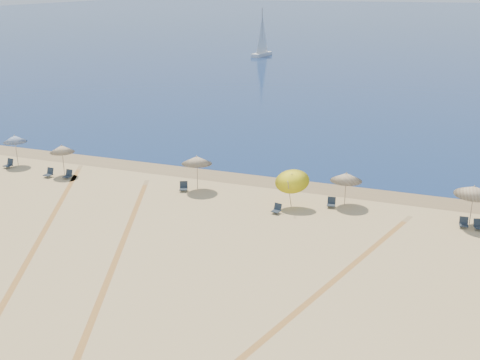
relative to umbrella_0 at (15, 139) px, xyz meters
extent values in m
plane|color=#0C2151|center=(19.93, 204.29, -2.23)|extent=(500.00, 500.00, 0.00)
plane|color=olive|center=(19.93, 3.29, -2.23)|extent=(500.00, 500.00, 0.00)
cylinder|color=gray|center=(0.00, 0.00, -1.04)|extent=(0.05, 0.05, 2.39)
cone|color=white|center=(0.00, 0.00, 0.00)|extent=(1.91, 1.91, 0.55)
sphere|color=gray|center=(0.00, 0.00, 0.30)|extent=(0.08, 0.08, 0.08)
cylinder|color=gray|center=(5.15, -0.75, -1.11)|extent=(0.05, 0.05, 2.26)
cone|color=#F3E8C2|center=(5.15, -0.75, -0.13)|extent=(1.90, 1.90, 0.55)
sphere|color=gray|center=(5.15, -0.75, 0.17)|extent=(0.08, 0.08, 0.08)
cylinder|color=gray|center=(16.41, -0.14, -1.05)|extent=(0.05, 0.13, 2.39)
cone|color=#F3E8C2|center=(16.41, -0.18, 0.00)|extent=(2.22, 2.23, 0.63)
sphere|color=gray|center=(16.41, -0.18, 0.30)|extent=(0.08, 0.08, 0.08)
cylinder|color=gray|center=(23.78, -1.63, -1.16)|extent=(0.05, 1.12, 2.18)
cone|color=yellow|center=(23.78, -1.16, -0.21)|extent=(2.31, 2.31, 1.52)
sphere|color=gray|center=(23.78, -1.16, 0.09)|extent=(0.08, 0.08, 0.08)
cylinder|color=gray|center=(27.13, 0.47, -1.16)|extent=(0.05, 0.05, 2.15)
cone|color=#F3E8C2|center=(27.13, 0.47, -0.24)|extent=(2.15, 2.15, 0.55)
sphere|color=gray|center=(27.13, 0.47, 0.06)|extent=(0.08, 0.08, 0.08)
cylinder|color=gray|center=(35.11, -0.27, -1.03)|extent=(0.05, 0.19, 2.43)
cone|color=#F3E8C2|center=(35.11, -0.20, 0.04)|extent=(2.35, 2.38, 0.69)
sphere|color=gray|center=(35.11, -0.20, 0.34)|extent=(0.08, 0.08, 0.08)
cube|color=#1B232D|center=(-0.21, -0.96, -2.04)|extent=(0.67, 0.67, 0.05)
cube|color=#1B232D|center=(-0.17, -0.67, -1.78)|extent=(0.62, 0.30, 0.53)
cylinder|color=#A5A5AD|center=(-0.44, -1.15, -2.14)|extent=(0.03, 0.03, 0.20)
cylinder|color=#A5A5AD|center=(0.03, -1.21, -2.14)|extent=(0.03, 0.03, 0.20)
cube|color=#1B232D|center=(4.38, -1.75, -2.05)|extent=(0.62, 0.62, 0.05)
cube|color=#1B232D|center=(4.40, -1.47, -1.80)|extent=(0.59, 0.26, 0.51)
cylinder|color=#A5A5AD|center=(4.15, -1.94, -2.14)|extent=(0.03, 0.03, 0.19)
cylinder|color=#A5A5AD|center=(4.60, -1.98, -2.14)|extent=(0.03, 0.03, 0.19)
cube|color=#1B232D|center=(6.00, -1.53, -2.06)|extent=(0.56, 0.56, 0.05)
cube|color=#1B232D|center=(6.00, -1.27, -1.82)|extent=(0.55, 0.21, 0.49)
cylinder|color=#A5A5AD|center=(5.78, -1.73, -2.15)|extent=(0.02, 0.02, 0.18)
cylinder|color=#A5A5AD|center=(6.22, -1.74, -2.15)|extent=(0.02, 0.02, 0.18)
cube|color=#1B232D|center=(15.66, -0.98, -2.05)|extent=(0.74, 0.74, 0.05)
cube|color=#1B232D|center=(15.55, -0.73, -1.81)|extent=(0.60, 0.40, 0.50)
cylinder|color=#A5A5AD|center=(15.45, -1.27, -2.15)|extent=(0.02, 0.02, 0.18)
cylinder|color=#A5A5AD|center=(15.87, -1.10, -2.15)|extent=(0.02, 0.02, 0.18)
cube|color=#1B232D|center=(23.18, -2.68, -2.07)|extent=(0.62, 0.62, 0.05)
cube|color=#1B232D|center=(23.23, -2.43, -1.84)|extent=(0.55, 0.30, 0.46)
cylinder|color=#A5A5AD|center=(22.97, -2.82, -2.15)|extent=(0.02, 0.02, 0.17)
cylinder|color=#A5A5AD|center=(23.38, -2.91, -2.15)|extent=(0.02, 0.02, 0.17)
cube|color=#1B232D|center=(26.36, -0.37, -2.06)|extent=(0.61, 0.61, 0.05)
cube|color=#1B232D|center=(26.33, -0.10, -1.82)|extent=(0.56, 0.27, 0.48)
cylinder|color=#A5A5AD|center=(26.15, -0.59, -2.15)|extent=(0.02, 0.02, 0.18)
cylinder|color=#A5A5AD|center=(26.58, -0.54, -2.15)|extent=(0.02, 0.02, 0.18)
cube|color=#1B232D|center=(34.77, -0.87, -2.07)|extent=(0.56, 0.56, 0.05)
cube|color=#1B232D|center=(34.75, -0.61, -1.84)|extent=(0.53, 0.23, 0.46)
cylinder|color=#A5A5AD|center=(34.56, -1.07, -2.15)|extent=(0.02, 0.02, 0.17)
cylinder|color=#A5A5AD|center=(34.97, -1.04, -2.15)|extent=(0.02, 0.02, 0.17)
cube|color=#1B232D|center=(35.64, -0.90, -2.07)|extent=(0.65, 0.65, 0.05)
cube|color=#1B232D|center=(35.56, -0.66, -1.84)|extent=(0.56, 0.33, 0.47)
cylinder|color=#A5A5AD|center=(35.44, -1.15, -2.15)|extent=(0.02, 0.02, 0.17)
cube|color=white|center=(-3.52, 75.73, -1.89)|extent=(2.59, 6.48, 0.69)
cylinder|color=gray|center=(-3.52, 75.73, 2.57)|extent=(0.14, 0.14, 9.17)
plane|color=tan|center=(17.50, -13.75, -2.24)|extent=(36.33, 36.33, 0.00)
plane|color=tan|center=(17.09, -12.73, -2.24)|extent=(36.33, 36.33, 0.00)
plane|color=tan|center=(27.27, -14.58, -2.24)|extent=(34.80, 34.80, 0.00)
plane|color=tan|center=(27.58, -13.53, -2.24)|extent=(34.80, 34.80, 0.00)
plane|color=tan|center=(11.48, -11.97, -2.24)|extent=(37.31, 37.31, 0.00)
plane|color=tan|center=(11.00, -10.97, -2.24)|extent=(37.31, 37.31, 0.00)
camera|label=1|loc=(33.00, -36.23, 12.26)|focal=42.91mm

